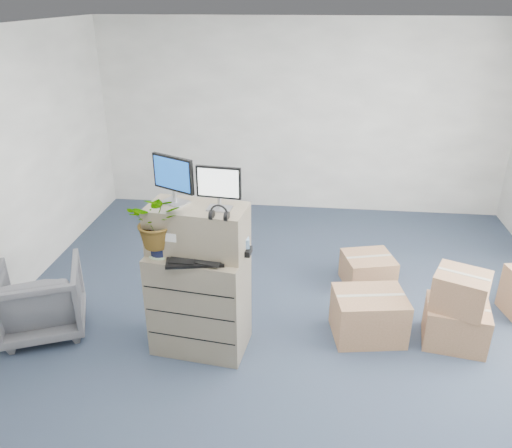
% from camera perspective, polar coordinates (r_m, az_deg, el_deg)
% --- Properties ---
extents(ground, '(7.00, 7.00, 0.00)m').
position_cam_1_polar(ground, '(4.89, 3.41, -14.06)').
color(ground, '#232E3F').
rests_on(ground, ground).
extents(wall_back, '(6.00, 0.02, 2.80)m').
position_cam_1_polar(wall_back, '(7.50, 5.29, 11.93)').
color(wall_back, '#B6B5AD').
rests_on(wall_back, ground).
extents(filing_cabinet_lower, '(0.91, 0.62, 0.99)m').
position_cam_1_polar(filing_cabinet_lower, '(4.67, -6.45, -8.72)').
color(filing_cabinet_lower, gray).
rests_on(filing_cabinet_lower, ground).
extents(filing_cabinet_upper, '(0.90, 0.53, 0.43)m').
position_cam_1_polar(filing_cabinet_upper, '(4.36, -6.69, -0.58)').
color(filing_cabinet_upper, gray).
rests_on(filing_cabinet_upper, filing_cabinet_lower).
extents(monitor_left, '(0.39, 0.25, 0.42)m').
position_cam_1_polar(monitor_left, '(4.28, -9.45, 5.29)').
color(monitor_left, '#99999E').
rests_on(monitor_left, filing_cabinet_upper).
extents(monitor_right, '(0.38, 0.17, 0.38)m').
position_cam_1_polar(monitor_right, '(4.12, -4.29, 4.38)').
color(monitor_right, '#99999E').
rests_on(monitor_right, filing_cabinet_upper).
extents(headphones, '(0.15, 0.04, 0.15)m').
position_cam_1_polar(headphones, '(4.01, -4.25, 1.22)').
color(headphones, black).
rests_on(headphones, filing_cabinet_upper).
extents(keyboard, '(0.52, 0.29, 0.03)m').
position_cam_1_polar(keyboard, '(4.26, -6.95, -4.26)').
color(keyboard, black).
rests_on(keyboard, filing_cabinet_lower).
extents(mouse, '(0.10, 0.07, 0.03)m').
position_cam_1_polar(mouse, '(4.26, -3.44, -4.05)').
color(mouse, silver).
rests_on(mouse, filing_cabinet_lower).
extents(water_bottle, '(0.07, 0.07, 0.23)m').
position_cam_1_polar(water_bottle, '(4.36, -5.24, -1.95)').
color(water_bottle, gray).
rests_on(water_bottle, filing_cabinet_lower).
extents(phone_dock, '(0.06, 0.06, 0.13)m').
position_cam_1_polar(phone_dock, '(4.41, -6.69, -2.72)').
color(phone_dock, silver).
rests_on(phone_dock, filing_cabinet_lower).
extents(external_drive, '(0.19, 0.15, 0.05)m').
position_cam_1_polar(external_drive, '(4.36, -1.72, -3.10)').
color(external_drive, black).
rests_on(external_drive, filing_cabinet_lower).
extents(tissue_box, '(0.25, 0.16, 0.09)m').
position_cam_1_polar(tissue_box, '(4.36, -2.31, -2.12)').
color(tissue_box, '#3B7FC9').
rests_on(tissue_box, external_drive).
extents(potted_plant, '(0.46, 0.50, 0.47)m').
position_cam_1_polar(potted_plant, '(4.32, -11.17, -0.34)').
color(potted_plant, '#A2C19C').
rests_on(potted_plant, filing_cabinet_lower).
extents(office_chair, '(0.97, 0.94, 0.77)m').
position_cam_1_polar(office_chair, '(5.34, -23.37, -7.58)').
color(office_chair, '#58585D').
rests_on(office_chair, ground).
extents(cardboard_boxes, '(2.57, 1.60, 0.77)m').
position_cam_1_polar(cardboard_boxes, '(5.40, 20.46, -8.15)').
color(cardboard_boxes, '#956648').
rests_on(cardboard_boxes, ground).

